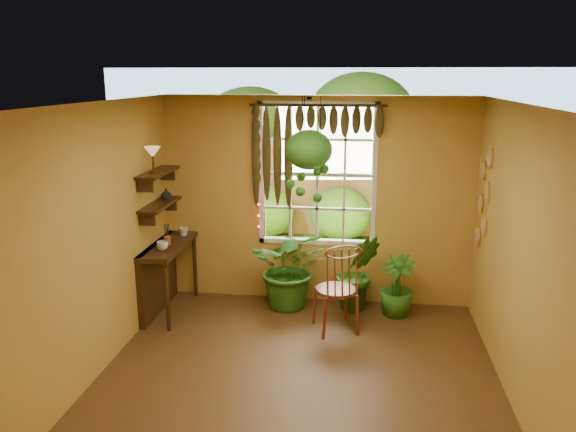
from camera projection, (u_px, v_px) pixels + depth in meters
name	position (u px, v px, depth m)	size (l,w,h in m)	color
floor	(295.00, 388.00, 5.44)	(4.50, 4.50, 0.00)	#513017
ceiling	(296.00, 105.00, 4.77)	(4.50, 4.50, 0.00)	white
wall_back	(317.00, 202.00, 7.27)	(4.00, 4.00, 0.00)	#BC9040
wall_left	(89.00, 247.00, 5.37)	(4.50, 4.50, 0.00)	#BC9040
wall_right	(525.00, 265.00, 4.84)	(4.50, 4.50, 0.00)	#BC9040
window	(317.00, 174.00, 7.21)	(1.52, 0.10, 1.86)	silver
valance_vine	(310.00, 130.00, 6.96)	(1.70, 0.12, 1.10)	#351E0E
string_lights	(258.00, 170.00, 7.21)	(0.03, 0.03, 1.54)	#FF2633
wall_plates	(483.00, 198.00, 6.52)	(0.04, 0.32, 1.10)	#F6EAC9
counter_ledge	(161.00, 270.00, 7.09)	(0.40, 1.20, 0.90)	#351E0E
shelf_lower	(160.00, 205.00, 6.87)	(0.25, 0.90, 0.04)	#351E0E
shelf_upper	(158.00, 172.00, 6.78)	(0.25, 0.90, 0.04)	#351E0E
backyard	(347.00, 157.00, 11.69)	(14.00, 10.00, 12.00)	#2B5819
windsor_chair	(337.00, 302.00, 6.56)	(0.62, 0.63, 1.27)	maroon
potted_plant_left	(291.00, 267.00, 7.21)	(0.97, 0.84, 1.08)	#255416
potted_plant_mid	(358.00, 272.00, 7.13)	(0.55, 0.45, 1.01)	#255416
potted_plant_right	(397.00, 286.00, 6.99)	(0.43, 0.43, 0.78)	#255416
hanging_basket	(309.00, 156.00, 6.76)	(0.57, 0.57, 1.26)	black
cup_a	(162.00, 246.00, 6.73)	(0.14, 0.14, 0.11)	silver
cup_b	(183.00, 232.00, 7.32)	(0.12, 0.12, 0.11)	beige
brush_jar	(167.00, 234.00, 6.93)	(0.09, 0.09, 0.34)	brown
shelf_vase	(166.00, 194.00, 7.06)	(0.13, 0.13, 0.14)	#B2AD99
tiffany_lamp	(153.00, 154.00, 6.54)	(0.19, 0.19, 0.32)	#5A3519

